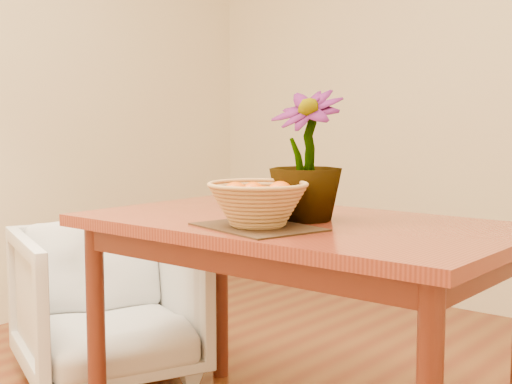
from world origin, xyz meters
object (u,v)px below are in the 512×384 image
Objects in this scene: wicker_basket at (258,206)px; armchair at (107,296)px; table at (296,247)px; potted_plant at (306,155)px.

armchair is (-0.96, 0.20, -0.47)m from wicker_basket.
table is 0.26m from wicker_basket.
potted_plant is 0.59× the size of armchair.
potted_plant reaches higher than table.
potted_plant reaches higher than armchair.
armchair is at bearing 168.13° from wicker_basket.
table is 3.39× the size of potted_plant.
potted_plant is 1.15m from armchair.
wicker_basket is at bearing -100.84° from potted_plant.
potted_plant reaches higher than wicker_basket.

